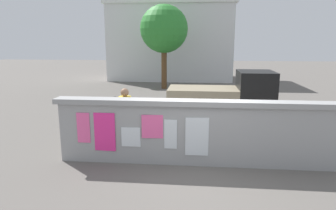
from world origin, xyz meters
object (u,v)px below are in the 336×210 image
Objects in this scene: bicycle_far at (295,137)px; person_walking at (125,111)px; auto_rickshaw_truck at (226,98)px; motorcycle at (129,109)px; tree_roadside at (164,29)px.

bicycle_far is 1.05× the size of person_walking.
auto_rickshaw_truck reaches higher than motorcycle.
auto_rickshaw_truck is 2.11× the size of bicycle_far.
auto_rickshaw_truck reaches higher than person_walking.
person_walking reaches higher than bicycle_far.
person_walking is (-2.94, -2.69, 0.09)m from auto_rickshaw_truck.
bicycle_far is (5.06, -2.39, -0.10)m from motorcycle.
person_walking is at bearing -79.11° from motorcycle.
auto_rickshaw_truck is at bearing 122.55° from bicycle_far.
auto_rickshaw_truck is 8.63m from tree_roadside.
person_walking is (-4.57, -0.13, 0.62)m from bicycle_far.
tree_roadside is (0.40, 7.82, 3.06)m from motorcycle.
tree_roadside reaches higher than bicycle_far.
motorcycle is 0.38× the size of tree_roadside.
tree_roadside is (-4.66, 10.21, 3.16)m from bicycle_far.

